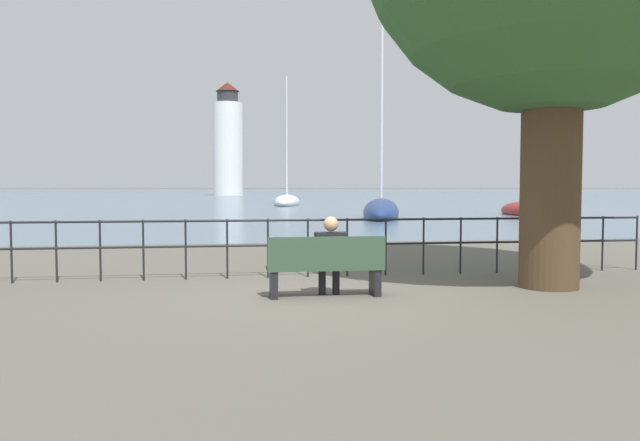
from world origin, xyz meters
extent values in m
plane|color=#605B51|center=(0.00, 0.00, 0.00)|extent=(1000.00, 1000.00, 0.00)
cube|color=slate|center=(0.00, 158.66, 0.00)|extent=(600.00, 300.00, 0.01)
cylinder|color=#4C3823|center=(3.67, 0.27, 1.86)|extent=(0.93, 0.93, 3.71)
cube|color=#334C38|center=(0.00, 0.00, 0.42)|extent=(1.72, 0.45, 0.05)
cube|color=#334C38|center=(0.00, -0.21, 0.68)|extent=(1.72, 0.04, 0.45)
cube|color=black|center=(-0.76, 0.00, 0.20)|extent=(0.10, 0.41, 0.40)
cube|color=black|center=(0.76, 0.00, 0.20)|extent=(0.10, 0.41, 0.40)
cylinder|color=black|center=(-0.02, 0.16, 0.23)|extent=(0.11, 0.11, 0.45)
cylinder|color=black|center=(0.19, 0.16, 0.23)|extent=(0.11, 0.11, 0.45)
cube|color=black|center=(0.09, 0.07, 0.50)|extent=(0.40, 0.26, 0.14)
cube|color=black|center=(0.09, -0.02, 0.70)|extent=(0.47, 0.24, 0.50)
sphere|color=tan|center=(0.09, -0.02, 1.07)|extent=(0.22, 0.22, 0.22)
cylinder|color=black|center=(-5.00, 1.98, 0.53)|extent=(0.04, 0.04, 1.05)
cylinder|color=black|center=(-4.28, 1.98, 0.53)|extent=(0.04, 0.04, 1.05)
cylinder|color=black|center=(-3.57, 1.98, 0.53)|extent=(0.04, 0.04, 1.05)
cylinder|color=black|center=(-2.86, 1.98, 0.53)|extent=(0.04, 0.04, 1.05)
cylinder|color=black|center=(-2.14, 1.98, 0.53)|extent=(0.04, 0.04, 1.05)
cylinder|color=black|center=(-1.43, 1.98, 0.53)|extent=(0.04, 0.04, 1.05)
cylinder|color=black|center=(-0.71, 1.98, 0.53)|extent=(0.04, 0.04, 1.05)
cylinder|color=black|center=(0.00, 1.98, 0.53)|extent=(0.04, 0.04, 1.05)
cylinder|color=black|center=(0.71, 1.98, 0.53)|extent=(0.04, 0.04, 1.05)
cylinder|color=black|center=(1.43, 1.98, 0.53)|extent=(0.04, 0.04, 1.05)
cylinder|color=black|center=(2.14, 1.98, 0.53)|extent=(0.04, 0.04, 1.05)
cylinder|color=black|center=(2.86, 1.98, 0.53)|extent=(0.04, 0.04, 1.05)
cylinder|color=black|center=(3.57, 1.98, 0.53)|extent=(0.04, 0.04, 1.05)
cylinder|color=black|center=(4.28, 1.98, 0.53)|extent=(0.04, 0.04, 1.05)
cylinder|color=black|center=(5.00, 1.98, 0.53)|extent=(0.04, 0.04, 1.05)
cylinder|color=black|center=(5.71, 1.98, 0.53)|extent=(0.04, 0.04, 1.05)
cylinder|color=black|center=(6.43, 1.98, 0.53)|extent=(0.04, 0.04, 1.05)
cylinder|color=black|center=(0.00, 1.98, 1.02)|extent=(12.85, 0.04, 0.04)
cylinder|color=black|center=(0.00, 1.98, 0.58)|extent=(12.85, 0.04, 0.04)
ellipsoid|color=maroon|center=(15.04, 23.22, 0.22)|extent=(1.93, 5.99, 1.12)
cylinder|color=silver|center=(15.04, 23.22, 4.22)|extent=(0.14, 0.14, 7.32)
ellipsoid|color=white|center=(3.50, 43.37, 0.26)|extent=(3.37, 7.94, 1.29)
cylinder|color=silver|center=(3.50, 43.37, 5.71)|extent=(0.14, 0.14, 10.13)
ellipsoid|color=navy|center=(6.24, 21.60, 0.29)|extent=(3.51, 7.18, 1.43)
cylinder|color=silver|center=(6.24, 21.60, 5.24)|extent=(0.14, 0.14, 9.04)
cylinder|color=white|center=(-1.36, 98.80, 7.86)|extent=(5.04, 5.04, 15.73)
cylinder|color=#2D2D33|center=(-1.36, 98.80, 16.68)|extent=(3.53, 3.53, 1.92)
cone|color=#4C1E19|center=(-1.36, 98.80, 18.41)|extent=(4.03, 4.03, 1.53)
camera|label=1|loc=(-1.41, -9.02, 1.63)|focal=35.00mm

